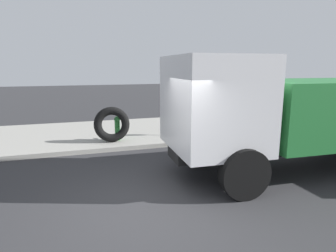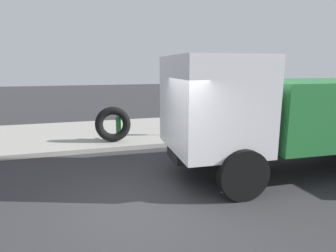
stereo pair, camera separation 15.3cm
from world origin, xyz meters
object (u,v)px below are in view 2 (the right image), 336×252
stop_sign (206,100)px  dump_truck_green (295,111)px  fire_hydrant (119,127)px  loose_tire (113,124)px

stop_sign → dump_truck_green: bearing=-77.5°
fire_hydrant → stop_sign: stop_sign is taller
stop_sign → dump_truck_green: 3.83m
fire_hydrant → stop_sign: size_ratio=0.43×
loose_tire → dump_truck_green: size_ratio=0.17×
fire_hydrant → loose_tire: bearing=-137.7°
fire_hydrant → dump_truck_green: 5.83m
dump_truck_green → loose_tire: bearing=138.2°
fire_hydrant → loose_tire: (-0.21, -0.20, 0.16)m
fire_hydrant → stop_sign: (3.26, -0.30, 0.93)m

